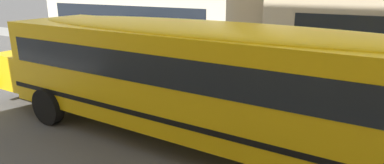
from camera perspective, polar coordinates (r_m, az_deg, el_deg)
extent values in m
plane|color=#54514F|center=(9.37, 21.83, -8.95)|extent=(400.00, 400.00, 0.00)
cube|color=gray|center=(16.44, 26.20, 1.35)|extent=(120.00, 3.00, 0.01)
cube|color=silver|center=(9.37, 21.84, -8.94)|extent=(110.00, 0.16, 0.01)
cube|color=yellow|center=(7.87, 2.47, 0.61)|extent=(11.61, 2.75, 2.32)
cube|color=yellow|center=(12.53, -25.21, 2.35)|extent=(1.71, 2.23, 1.16)
cube|color=black|center=(13.32, -27.05, 1.14)|extent=(0.24, 2.64, 0.38)
cube|color=black|center=(7.77, 2.51, 3.57)|extent=(10.92, 2.78, 0.67)
cube|color=black|center=(8.09, 2.41, -4.06)|extent=(11.63, 2.78, 0.13)
ellipsoid|color=yellow|center=(7.63, 2.58, 9.00)|extent=(11.15, 2.53, 0.38)
cylinder|color=red|center=(11.20, -10.58, 4.57)|extent=(0.47, 0.47, 0.03)
cylinder|color=black|center=(10.20, -23.82, -3.91)|extent=(1.06, 0.31, 1.05)
cylinder|color=black|center=(11.79, -13.45, -0.24)|extent=(1.06, 0.31, 1.05)
cube|color=#195B66|center=(22.34, -22.68, 7.11)|extent=(3.94, 1.79, 0.70)
cube|color=black|center=(22.38, -23.10, 8.82)|extent=(2.24, 1.61, 0.64)
cylinder|color=black|center=(21.88, -18.77, 6.40)|extent=(0.60, 0.19, 0.60)
cylinder|color=black|center=(20.87, -22.36, 5.57)|extent=(0.60, 0.19, 0.60)
cylinder|color=black|center=(23.93, -22.78, 6.80)|extent=(0.60, 0.19, 0.60)
cylinder|color=black|center=(23.01, -26.21, 6.04)|extent=(0.60, 0.19, 0.60)
cube|color=silver|center=(18.21, -11.60, 6.15)|extent=(3.92, 1.76, 0.70)
cube|color=black|center=(18.21, -12.08, 8.26)|extent=(2.22, 1.59, 0.64)
cylinder|color=black|center=(18.07, -6.67, 5.17)|extent=(0.60, 0.19, 0.60)
cylinder|color=black|center=(16.80, -10.24, 4.15)|extent=(0.60, 0.19, 0.60)
cylinder|color=black|center=(19.76, -12.65, 5.86)|extent=(0.60, 0.19, 0.60)
cylinder|color=black|center=(18.60, -16.28, 4.95)|extent=(0.60, 0.19, 0.60)
cube|color=black|center=(23.82, -12.27, 11.60)|extent=(13.47, 0.04, 1.10)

